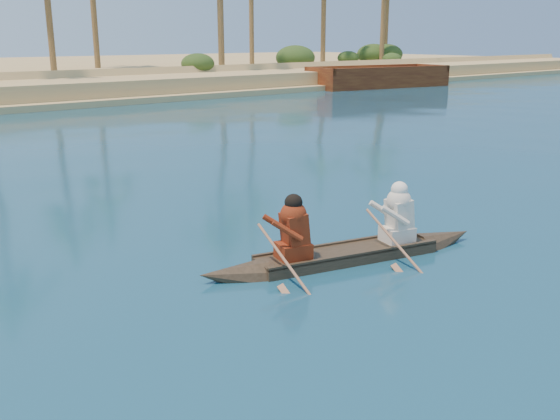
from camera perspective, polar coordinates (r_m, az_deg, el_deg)
canoe at (r=10.93m, az=6.16°, el=-3.13°), size 5.43×2.06×1.50m
barge_right at (r=50.39m, az=8.99°, el=11.80°), size 11.81×5.62×1.89m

